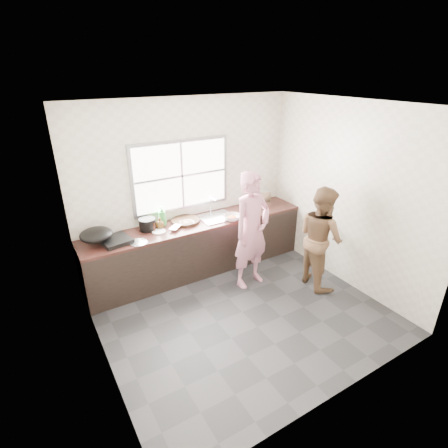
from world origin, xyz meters
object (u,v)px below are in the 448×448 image
pot_lid_left (138,242)px  pot_lid_right (111,235)px  bowl_crabs (232,218)px  black_pot (147,224)px  glass_jar (145,227)px  bottle_green (162,216)px  bottle_brown_short (160,223)px  burner (115,240)px  woman (252,234)px  person_side (320,237)px  bowl_mince (187,224)px  cutting_board (185,221)px  plate_food (159,232)px  dish_rack (258,198)px  bowl_held (231,218)px  wok (96,235)px  bottle_brown_tall (152,225)px

pot_lid_left → pot_lid_right: (-0.25, 0.44, -0.00)m
bowl_crabs → black_pot: size_ratio=0.88×
black_pot → glass_jar: size_ratio=2.47×
bottle_green → bottle_brown_short: bottle_green is taller
burner → pot_lid_right: bearing=88.0°
woman → pot_lid_right: (-1.78, 0.97, 0.04)m
bottle_brown_short → pot_lid_right: bearing=168.1°
person_side → black_pot: (-2.14, 1.39, 0.17)m
bottle_green → pot_lid_right: (-0.76, 0.07, -0.15)m
bottle_green → pot_lid_right: bearing=174.8°
bottle_green → bowl_crabs: bearing=-19.9°
woman → bottle_green: (-1.02, 0.90, 0.19)m
bowl_mince → pot_lid_left: size_ratio=0.83×
cutting_board → black_pot: 0.60m
plate_food → bottle_green: bearing=54.0°
person_side → bottle_brown_short: person_side is taller
burner → glass_jar: bearing=18.9°
woman → person_side: (0.87, -0.52, -0.05)m
bowl_crabs → dish_rack: (0.72, 0.31, 0.11)m
pot_lid_left → black_pot: bearing=52.3°
woman → plate_food: 1.36m
bowl_held → cutting_board: bearing=155.4°
bowl_mince → plate_food: bearing=-179.0°
burner → pot_lid_right: size_ratio=1.60×
bottle_brown_short → glass_jar: bearing=167.7°
cutting_board → wok: (-1.34, -0.05, 0.12)m
glass_jar → bottle_green: bearing=5.9°
person_side → bowl_mince: bearing=60.7°
black_pot → woman: bearing=-34.4°
plate_food → bowl_held: bearing=-8.9°
glass_jar → pot_lid_left: glass_jar is taller
bowl_held → bottle_brown_short: (-1.08, 0.29, 0.05)m
pot_lid_right → bottle_brown_tall: bearing=-16.5°
cutting_board → bowl_mince: size_ratio=2.10×
cutting_board → bowl_held: 0.72m
glass_jar → pot_lid_right: size_ratio=0.42×
bowl_crabs → dish_rack: 0.79m
bowl_mince → wok: bearing=177.3°
bowl_crabs → pot_lid_left: (-1.53, 0.00, -0.03)m
person_side → bottle_brown_short: 2.39m
bowl_crabs → dish_rack: dish_rack is taller
cutting_board → bowl_held: size_ratio=2.24×
woman → pot_lid_left: 1.62m
bowl_held → bottle_green: bearing=159.8°
glass_jar → pot_lid_right: (-0.48, 0.10, -0.04)m
bottle_green → bottle_brown_tall: bearing=-154.6°
woman → glass_jar: size_ratio=16.64×
plate_food → bottle_brown_tall: 0.14m
person_side → plate_food: 2.38m
bowl_mince → plate_food: (-0.46, -0.01, -0.02)m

